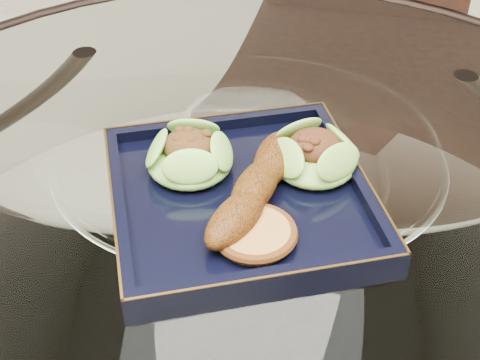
# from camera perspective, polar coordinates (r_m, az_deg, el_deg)

# --- Properties ---
(dining_table) EXTENTS (1.13, 1.13, 0.77)m
(dining_table) POSITION_cam_1_polar(r_m,az_deg,el_deg) (0.87, 0.64, -8.44)
(dining_table) COLOR white
(dining_table) RESTS_ON ground
(dining_chair) EXTENTS (0.43, 0.43, 0.91)m
(dining_chair) POSITION_cam_1_polar(r_m,az_deg,el_deg) (1.31, 9.07, 4.44)
(dining_chair) COLOR black
(dining_chair) RESTS_ON ground
(navy_plate) EXTENTS (0.34, 0.34, 0.02)m
(navy_plate) POSITION_cam_1_polar(r_m,az_deg,el_deg) (0.72, 0.00, -1.86)
(navy_plate) COLOR black
(navy_plate) RESTS_ON dining_table
(lettuce_wrap_left) EXTENTS (0.12, 0.12, 0.03)m
(lettuce_wrap_left) POSITION_cam_1_polar(r_m,az_deg,el_deg) (0.74, -4.32, 1.90)
(lettuce_wrap_left) COLOR #5EB033
(lettuce_wrap_left) RESTS_ON navy_plate
(lettuce_wrap_right) EXTENTS (0.11, 0.11, 0.03)m
(lettuce_wrap_right) POSITION_cam_1_polar(r_m,az_deg,el_deg) (0.74, 6.37, 1.96)
(lettuce_wrap_right) COLOR #51952B
(lettuce_wrap_right) RESTS_ON navy_plate
(roasted_plantain) EXTENTS (0.09, 0.19, 0.04)m
(roasted_plantain) POSITION_cam_1_polar(r_m,az_deg,el_deg) (0.69, 1.31, -0.60)
(roasted_plantain) COLOR #62320A
(roasted_plantain) RESTS_ON navy_plate
(crumb_patty) EXTENTS (0.08, 0.08, 0.01)m
(crumb_patty) POSITION_cam_1_polar(r_m,az_deg,el_deg) (0.66, 1.27, -4.65)
(crumb_patty) COLOR #BE7F3F
(crumb_patty) RESTS_ON navy_plate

